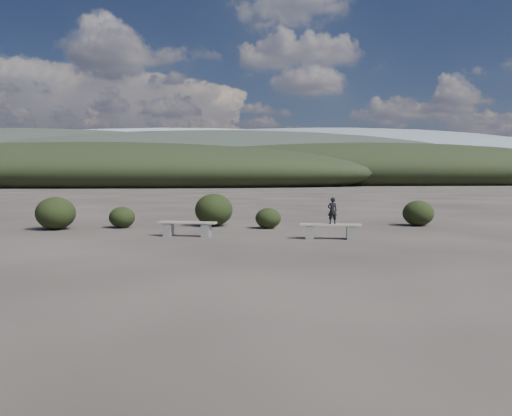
{
  "coord_description": "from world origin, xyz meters",
  "views": [
    {
      "loc": [
        -0.42,
        -10.86,
        2.01
      ],
      "look_at": [
        0.49,
        3.5,
        1.1
      ],
      "focal_mm": 35.0,
      "sensor_mm": 36.0,
      "label": 1
    }
  ],
  "objects": [
    {
      "name": "bench_right",
      "position": [
        2.97,
        4.88,
        0.3
      ],
      "size": [
        2.0,
        0.75,
        0.49
      ],
      "rotation": [
        0.0,
        0.0,
        -0.18
      ],
      "color": "slate",
      "rests_on": "ground"
    },
    {
      "name": "seated_person",
      "position": [
        3.02,
        4.87,
        0.92
      ],
      "size": [
        0.32,
        0.22,
        0.85
      ],
      "primitive_type": "imported",
      "rotation": [
        0.0,
        0.0,
        3.2
      ],
      "color": "black",
      "rests_on": "bench_right"
    },
    {
      "name": "shrub_a",
      "position": [
        -4.44,
        8.9,
        0.41
      ],
      "size": [
        1.01,
        1.01,
        0.82
      ],
      "primitive_type": "ellipsoid",
      "color": "black",
      "rests_on": "ground"
    },
    {
      "name": "mountain_ridges",
      "position": [
        -7.48,
        339.06,
        10.84
      ],
      "size": [
        500.0,
        400.0,
        56.0
      ],
      "color": "black",
      "rests_on": "ground"
    },
    {
      "name": "shrub_f",
      "position": [
        -6.82,
        8.41,
        0.62
      ],
      "size": [
        1.46,
        1.46,
        1.24
      ],
      "primitive_type": "ellipsoid",
      "color": "black",
      "rests_on": "ground"
    },
    {
      "name": "bench_left",
      "position": [
        -1.68,
        5.9,
        0.3
      ],
      "size": [
        2.02,
        0.85,
        0.49
      ],
      "rotation": [
        0.0,
        0.0,
        -0.23
      ],
      "color": "slate",
      "rests_on": "ground"
    },
    {
      "name": "shrub_e",
      "position": [
        7.46,
        8.92,
        0.52
      ],
      "size": [
        1.24,
        1.24,
        1.03
      ],
      "primitive_type": "ellipsoid",
      "color": "black",
      "rests_on": "ground"
    },
    {
      "name": "shrub_c",
      "position": [
        1.26,
        8.3,
        0.4
      ],
      "size": [
        0.99,
        0.99,
        0.8
      ],
      "primitive_type": "ellipsoid",
      "color": "black",
      "rests_on": "ground"
    },
    {
      "name": "shrub_b",
      "position": [
        -0.86,
        9.39,
        0.66
      ],
      "size": [
        1.53,
        1.53,
        1.31
      ],
      "primitive_type": "ellipsoid",
      "color": "black",
      "rests_on": "ground"
    },
    {
      "name": "ground",
      "position": [
        0.0,
        0.0,
        0.0
      ],
      "size": [
        1200.0,
        1200.0,
        0.0
      ],
      "primitive_type": "plane",
      "color": "#2E2824",
      "rests_on": "ground"
    }
  ]
}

